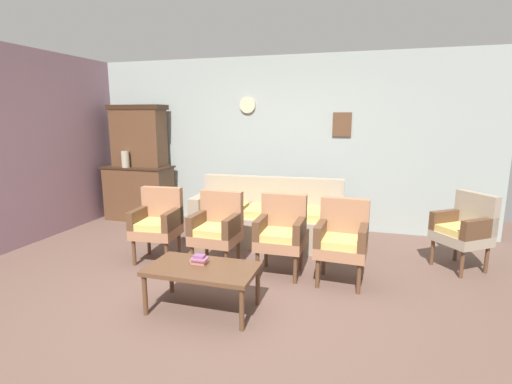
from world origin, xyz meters
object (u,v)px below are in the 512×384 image
at_px(armchair_near_cabinet, 217,227).
at_px(coffee_table, 202,271).
at_px(armchair_by_doorway, 342,238).
at_px(vase_on_cabinet, 125,159).
at_px(armchair_near_couch_end, 158,221).
at_px(book_stack_on_table, 199,260).
at_px(side_cabinet, 139,193).
at_px(wingback_chair_by_fireplace, 465,228).
at_px(armchair_row_middle, 281,231).
at_px(floral_couch, 268,220).

distance_m(armchair_near_cabinet, coffee_table, 1.03).
bearing_deg(coffee_table, armchair_by_doorway, 39.91).
height_order(vase_on_cabinet, armchair_near_couch_end, vase_on_cabinet).
relative_size(armchair_by_doorway, book_stack_on_table, 5.63).
height_order(side_cabinet, armchair_by_doorway, side_cabinet).
relative_size(wingback_chair_by_fireplace, coffee_table, 0.90).
relative_size(side_cabinet, book_stack_on_table, 7.22).
bearing_deg(side_cabinet, wingback_chair_by_fireplace, -9.99).
bearing_deg(armchair_by_doorway, wingback_chair_by_fireplace, 30.28).
relative_size(side_cabinet, wingback_chair_by_fireplace, 1.28).
distance_m(armchair_near_cabinet, armchair_row_middle, 0.76).
distance_m(armchair_row_middle, wingback_chair_by_fireplace, 2.15).
relative_size(armchair_row_middle, book_stack_on_table, 5.63).
relative_size(vase_on_cabinet, armchair_row_middle, 0.30).
height_order(side_cabinet, floral_couch, side_cabinet).
xyz_separation_m(armchair_row_middle, armchair_by_doorway, (0.68, -0.04, 0.00)).
xyz_separation_m(armchair_by_doorway, book_stack_on_table, (-1.24, -0.93, -0.04)).
bearing_deg(book_stack_on_table, floral_couch, 86.10).
distance_m(wingback_chair_by_fireplace, book_stack_on_table, 3.10).
bearing_deg(armchair_row_middle, book_stack_on_table, -120.01).
height_order(vase_on_cabinet, armchair_near_cabinet, vase_on_cabinet).
xyz_separation_m(armchair_row_middle, wingback_chair_by_fireplace, (2.02, 0.74, 0.00)).
bearing_deg(armchair_row_middle, wingback_chair_by_fireplace, 20.14).
bearing_deg(armchair_near_cabinet, wingback_chair_by_fireplace, 15.65).
xyz_separation_m(armchair_by_doorway, wingback_chair_by_fireplace, (1.34, 0.79, 0.00)).
relative_size(armchair_near_cabinet, book_stack_on_table, 5.63).
bearing_deg(vase_on_cabinet, armchair_near_couch_end, -45.25).
height_order(armchair_near_couch_end, coffee_table, armchair_near_couch_end).
distance_m(side_cabinet, wingback_chair_by_fireplace, 4.99).
relative_size(vase_on_cabinet, floral_couch, 0.13).
distance_m(armchair_row_middle, book_stack_on_table, 1.12).
xyz_separation_m(vase_on_cabinet, book_stack_on_table, (2.44, -2.40, -0.61)).
bearing_deg(armchair_near_couch_end, vase_on_cabinet, 134.75).
bearing_deg(side_cabinet, armchair_near_couch_end, -50.79).
distance_m(floral_couch, armchair_near_cabinet, 1.15).
bearing_deg(armchair_by_doorway, book_stack_on_table, -143.15).
distance_m(armchair_by_doorway, book_stack_on_table, 1.55).
height_order(floral_couch, armchair_by_doorway, same).
bearing_deg(floral_couch, vase_on_cabinet, 171.53).
relative_size(wingback_chair_by_fireplace, book_stack_on_table, 5.63).
relative_size(armchair_row_middle, coffee_table, 0.90).
bearing_deg(armchair_by_doorway, armchair_near_cabinet, 179.81).
xyz_separation_m(coffee_table, book_stack_on_table, (-0.06, 0.06, 0.08)).
distance_m(floral_couch, armchair_near_couch_end, 1.57).
relative_size(armchair_near_couch_end, book_stack_on_table, 5.63).
distance_m(side_cabinet, armchair_by_doorway, 3.93).
xyz_separation_m(armchair_row_middle, coffee_table, (-0.50, -1.03, -0.12)).
xyz_separation_m(armchair_near_couch_end, armchair_row_middle, (1.56, 0.03, 0.00)).
relative_size(armchair_near_cabinet, coffee_table, 0.90).
xyz_separation_m(side_cabinet, armchair_near_cabinet, (2.13, -1.64, 0.03)).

